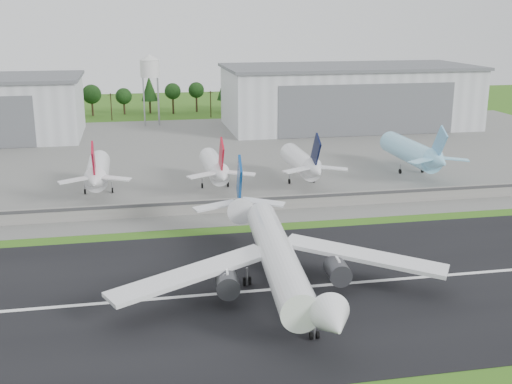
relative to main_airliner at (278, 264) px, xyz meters
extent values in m
plane|color=#355D16|center=(-9.34, -9.56, -4.89)|extent=(600.00, 600.00, 0.00)
cube|color=black|center=(-9.34, 0.44, -4.84)|extent=(320.00, 60.00, 0.10)
cube|color=white|center=(-9.34, 0.44, -4.78)|extent=(220.00, 1.00, 0.02)
cube|color=slate|center=(-9.34, 110.44, -4.84)|extent=(320.00, 150.00, 0.10)
cube|color=gray|center=(-9.34, 45.44, -3.14)|extent=(240.00, 0.50, 3.50)
cube|color=#38383A|center=(-9.34, 45.14, -1.89)|extent=(240.00, 0.12, 0.70)
cube|color=silver|center=(65.66, 155.44, 7.11)|extent=(100.00, 45.00, 24.00)
cube|color=#595B60|center=(65.66, 155.44, 19.71)|extent=(102.00, 47.00, 1.20)
cube|color=#595B60|center=(65.66, 132.79, 5.19)|extent=(70.00, 0.30, 19.68)
cylinder|color=#99999E|center=(-17.34, 172.44, 5.11)|extent=(0.50, 0.50, 20.00)
cylinder|color=#99999E|center=(-11.34, 178.44, 5.11)|extent=(0.50, 0.50, 20.00)
cylinder|color=silver|center=(-14.34, 175.44, 18.61)|extent=(8.00, 8.00, 7.00)
cone|color=silver|center=(-14.34, 175.44, 23.31)|extent=(8.40, 8.40, 2.40)
cylinder|color=white|center=(-0.03, 0.44, 1.31)|extent=(9.22, 44.32, 5.80)
cone|color=white|center=(1.92, -24.49, 1.31)|extent=(6.25, 6.43, 5.80)
cone|color=white|center=(-2.10, 26.85, 2.51)|extent=(6.20, 9.40, 5.51)
cube|color=navy|center=(-2.06, 26.36, 7.81)|extent=(1.24, 9.55, 11.13)
cube|color=white|center=(15.08, -0.39, 0.51)|extent=(26.56, 19.67, 2.65)
cylinder|color=#333338|center=(9.71, -2.31, -1.09)|extent=(4.22, 5.78, 3.80)
cube|color=white|center=(2.92, 26.75, 2.91)|extent=(9.54, 6.40, 0.98)
cube|color=white|center=(-14.83, -2.73, 0.51)|extent=(27.85, 16.21, 2.65)
cylinder|color=#333338|center=(-9.23, -3.80, -1.09)|extent=(4.22, 5.78, 3.80)
cube|color=white|center=(-7.05, 25.97, 2.91)|extent=(9.50, 5.22, 0.98)
cube|color=#99999E|center=(0.28, -3.55, -3.19)|extent=(12.31, 30.69, 3.20)
cylinder|color=black|center=(-4.75, 3.07, -4.04)|extent=(0.52, 1.53, 1.50)
cylinder|color=white|center=(-32.27, 70.44, 0.98)|extent=(5.75, 24.00, 5.75)
cone|color=white|center=(-32.27, 54.94, 1.98)|extent=(5.46, 7.00, 5.46)
cube|color=#A40C26|center=(-32.27, 55.44, 6.78)|extent=(0.45, 8.59, 10.02)
cylinder|color=#99999E|center=(-35.77, 68.44, -3.39)|extent=(0.32, 0.32, 3.00)
cylinder|color=#99999E|center=(-28.77, 68.44, -3.39)|extent=(0.32, 0.32, 3.00)
cylinder|color=black|center=(-35.77, 68.44, -4.09)|extent=(0.40, 1.40, 1.40)
cylinder|color=white|center=(-1.64, 70.44, 0.76)|extent=(5.30, 24.00, 5.30)
cone|color=white|center=(-1.64, 54.94, 1.76)|extent=(5.03, 7.00, 5.03)
cube|color=#B40D21|center=(-1.64, 55.44, 6.56)|extent=(0.45, 8.59, 10.02)
cylinder|color=#99999E|center=(-5.14, 68.44, -3.39)|extent=(0.32, 0.32, 3.00)
cylinder|color=#99999E|center=(1.86, 68.44, -3.39)|extent=(0.32, 0.32, 3.00)
cylinder|color=black|center=(-5.14, 68.44, -4.09)|extent=(0.40, 1.40, 1.40)
cylinder|color=white|center=(22.52, 70.44, 0.95)|extent=(5.70, 24.00, 5.70)
cone|color=white|center=(22.52, 54.94, 1.95)|extent=(5.41, 7.00, 5.41)
cube|color=black|center=(22.52, 55.44, 6.75)|extent=(0.45, 8.59, 10.02)
cylinder|color=#99999E|center=(19.02, 68.44, -3.39)|extent=(0.32, 0.32, 3.00)
cylinder|color=#99999E|center=(26.02, 68.44, -3.39)|extent=(0.32, 0.32, 3.00)
cylinder|color=black|center=(19.02, 68.44, -4.09)|extent=(0.40, 1.40, 1.40)
cylinder|color=#8ED4F5|center=(57.29, 75.44, 1.41)|extent=(6.61, 30.00, 6.61)
cone|color=#8ED4F5|center=(57.29, 56.94, 2.41)|extent=(6.28, 7.00, 6.28)
cube|color=#66A4D2|center=(57.29, 57.44, 7.21)|extent=(0.45, 8.59, 10.02)
cylinder|color=#99999E|center=(53.79, 73.44, -3.39)|extent=(0.32, 0.32, 3.00)
cylinder|color=#99999E|center=(60.79, 73.44, -3.39)|extent=(0.32, 0.32, 3.00)
cylinder|color=black|center=(53.79, 73.44, -4.09)|extent=(0.40, 1.40, 1.40)
camera|label=1|loc=(-22.97, -97.86, 40.48)|focal=45.00mm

